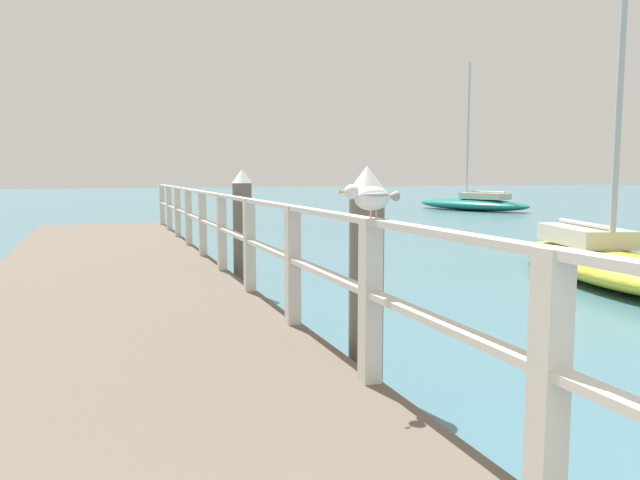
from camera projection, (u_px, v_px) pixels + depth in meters
pier_deck at (111, 292)px, 8.07m from camera, size 3.15×18.05×0.42m
pier_railing at (222, 223)px, 8.49m from camera, size 0.12×16.57×1.07m
dock_piling_near at (366, 280)px, 4.86m from camera, size 0.29×0.29×1.83m
dock_piling_far at (243, 231)px, 8.97m from camera, size 0.29×0.29×1.83m
seagull_foreground at (371, 197)px, 3.80m from camera, size 0.47×0.24×0.21m
boat_3 at (473, 203)px, 29.55m from camera, size 3.78×6.58×7.07m
boat_5 at (600, 260)px, 10.09m from camera, size 3.12×5.57×5.51m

